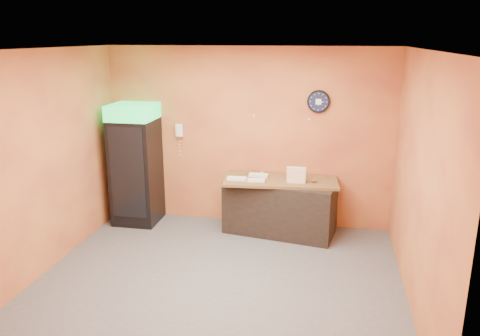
# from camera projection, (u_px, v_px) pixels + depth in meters

# --- Properties ---
(floor) EXTENTS (4.50, 4.50, 0.00)m
(floor) POSITION_uv_depth(u_px,v_px,m) (219.00, 280.00, 5.85)
(floor) COLOR #47474C
(floor) RESTS_ON ground
(back_wall) EXTENTS (4.50, 0.02, 2.80)m
(back_wall) POSITION_uv_depth(u_px,v_px,m) (248.00, 137.00, 7.36)
(back_wall) COLOR #D3863B
(back_wall) RESTS_ON floor
(left_wall) EXTENTS (0.02, 4.00, 2.80)m
(left_wall) POSITION_uv_depth(u_px,v_px,m) (44.00, 163.00, 5.88)
(left_wall) COLOR #D3863B
(left_wall) RESTS_ON floor
(right_wall) EXTENTS (0.02, 4.00, 2.80)m
(right_wall) POSITION_uv_depth(u_px,v_px,m) (420.00, 184.00, 5.06)
(right_wall) COLOR #D3863B
(right_wall) RESTS_ON floor
(ceiling) EXTENTS (4.50, 4.00, 0.02)m
(ceiling) POSITION_uv_depth(u_px,v_px,m) (216.00, 49.00, 5.09)
(ceiling) COLOR white
(ceiling) RESTS_ON back_wall
(beverage_cooler) EXTENTS (0.68, 0.69, 1.93)m
(beverage_cooler) POSITION_uv_depth(u_px,v_px,m) (135.00, 166.00, 7.43)
(beverage_cooler) COLOR black
(beverage_cooler) RESTS_ON floor
(prep_counter) EXTENTS (1.74, 0.99, 0.82)m
(prep_counter) POSITION_uv_depth(u_px,v_px,m) (280.00, 207.00, 7.18)
(prep_counter) COLOR black
(prep_counter) RESTS_ON floor
(wall_clock) EXTENTS (0.34, 0.06, 0.34)m
(wall_clock) POSITION_uv_depth(u_px,v_px,m) (319.00, 102.00, 6.97)
(wall_clock) COLOR black
(wall_clock) RESTS_ON back_wall
(wall_phone) EXTENTS (0.11, 0.10, 0.20)m
(wall_phone) POSITION_uv_depth(u_px,v_px,m) (179.00, 130.00, 7.49)
(wall_phone) COLOR white
(wall_phone) RESTS_ON back_wall
(butcher_paper) EXTENTS (1.76, 0.90, 0.04)m
(butcher_paper) POSITION_uv_depth(u_px,v_px,m) (281.00, 180.00, 7.06)
(butcher_paper) COLOR brown
(butcher_paper) RESTS_ON prep_counter
(sub_roll_stack) EXTENTS (0.27, 0.10, 0.23)m
(sub_roll_stack) POSITION_uv_depth(u_px,v_px,m) (296.00, 175.00, 6.84)
(sub_roll_stack) COLOR beige
(sub_roll_stack) RESTS_ON butcher_paper
(wrapped_sandwich_left) EXTENTS (0.29, 0.12, 0.04)m
(wrapped_sandwich_left) POSITION_uv_depth(u_px,v_px,m) (237.00, 179.00, 7.00)
(wrapped_sandwich_left) COLOR white
(wrapped_sandwich_left) RESTS_ON butcher_paper
(wrapped_sandwich_mid) EXTENTS (0.26, 0.13, 0.04)m
(wrapped_sandwich_mid) POSITION_uv_depth(u_px,v_px,m) (256.00, 180.00, 6.93)
(wrapped_sandwich_mid) COLOR white
(wrapped_sandwich_mid) RESTS_ON butcher_paper
(wrapped_sandwich_right) EXTENTS (0.30, 0.14, 0.04)m
(wrapped_sandwich_right) POSITION_uv_depth(u_px,v_px,m) (259.00, 175.00, 7.17)
(wrapped_sandwich_right) COLOR white
(wrapped_sandwich_right) RESTS_ON butcher_paper
(kitchen_tool) EXTENTS (0.06, 0.06, 0.06)m
(kitchen_tool) POSITION_uv_depth(u_px,v_px,m) (262.00, 173.00, 7.22)
(kitchen_tool) COLOR silver
(kitchen_tool) RESTS_ON butcher_paper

